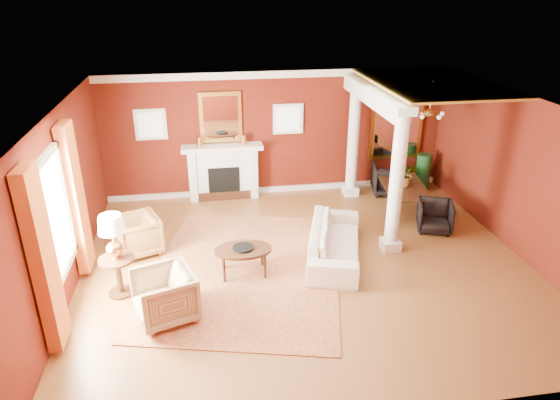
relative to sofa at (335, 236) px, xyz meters
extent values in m
plane|color=brown|center=(-0.57, -0.19, -0.44)|extent=(8.00, 8.00, 0.00)
cube|color=#56120C|center=(-0.57, 3.31, 1.01)|extent=(8.00, 0.04, 2.90)
cube|color=#56120C|center=(-0.57, -3.69, 1.01)|extent=(8.00, 0.04, 2.90)
cube|color=#56120C|center=(-4.57, -0.19, 1.01)|extent=(0.04, 7.00, 2.90)
cube|color=#56120C|center=(3.43, -0.19, 1.01)|extent=(0.04, 7.00, 2.90)
cube|color=white|center=(-0.57, -0.19, 2.46)|extent=(8.00, 7.00, 0.04)
cube|color=white|center=(-1.87, 3.14, 0.16)|extent=(1.60, 0.34, 1.20)
cube|color=black|center=(-1.87, 2.96, 0.01)|extent=(0.72, 0.03, 0.70)
cube|color=black|center=(-1.87, 2.96, -0.34)|extent=(1.20, 0.05, 0.20)
cube|color=white|center=(-1.87, 3.10, 0.80)|extent=(1.85, 0.42, 0.10)
cube|color=white|center=(-2.57, 3.11, 0.16)|extent=(0.16, 0.40, 1.20)
cube|color=white|center=(-1.17, 3.11, 0.16)|extent=(0.16, 0.40, 1.20)
cube|color=gold|center=(-1.87, 3.27, 1.46)|extent=(0.95, 0.06, 1.15)
cube|color=white|center=(-1.87, 3.23, 1.46)|extent=(0.78, 0.02, 0.98)
cube|color=white|center=(-3.42, 3.28, 1.36)|extent=(0.70, 0.06, 0.70)
cube|color=white|center=(-3.42, 3.24, 1.36)|extent=(0.54, 0.02, 0.54)
cube|color=white|center=(-0.32, 3.28, 1.36)|extent=(0.70, 0.06, 0.70)
cube|color=white|center=(-0.32, 3.24, 1.36)|extent=(0.54, 0.02, 0.54)
cube|color=white|center=(-4.56, -0.79, 1.11)|extent=(0.03, 1.30, 1.70)
cube|color=white|center=(-4.52, -1.49, 1.11)|extent=(0.08, 0.10, 1.90)
cube|color=white|center=(-4.52, -0.09, 1.11)|extent=(0.08, 0.10, 1.90)
cube|color=#B1521E|center=(-4.45, -1.79, 0.96)|extent=(0.18, 0.55, 2.60)
cube|color=#B1521E|center=(-4.45, 0.21, 0.96)|extent=(0.18, 0.55, 2.60)
cube|color=white|center=(1.13, 0.11, -0.34)|extent=(0.34, 0.34, 0.20)
cylinder|color=white|center=(1.13, 0.11, 1.01)|extent=(0.26, 0.26, 2.50)
cube|color=white|center=(1.13, 0.11, 2.28)|extent=(0.36, 0.36, 0.16)
cube|color=white|center=(1.13, 2.81, -0.34)|extent=(0.34, 0.34, 0.20)
cylinder|color=white|center=(1.13, 2.81, 1.01)|extent=(0.26, 0.26, 2.50)
cube|color=white|center=(1.13, 2.81, 2.28)|extent=(0.36, 0.36, 0.16)
cube|color=white|center=(1.13, 1.71, 2.18)|extent=(0.30, 3.20, 0.32)
cube|color=gold|center=(2.28, 1.56, 2.43)|extent=(2.30, 3.40, 0.04)
cube|color=gold|center=(2.33, 3.27, 1.11)|extent=(1.30, 0.06, 1.70)
cube|color=white|center=(2.33, 3.23, 1.11)|extent=(1.10, 0.02, 1.50)
cylinder|color=#BF873C|center=(2.33, 1.61, 2.14)|extent=(0.02, 0.02, 0.65)
sphere|color=#BF873C|center=(2.33, 1.61, 1.81)|extent=(0.20, 0.20, 0.20)
sphere|color=beige|center=(2.61, 1.61, 1.78)|extent=(0.09, 0.09, 0.09)
sphere|color=beige|center=(2.42, 1.88, 1.78)|extent=(0.09, 0.09, 0.09)
sphere|color=beige|center=(2.10, 1.77, 1.78)|extent=(0.09, 0.09, 0.09)
sphere|color=beige|center=(2.10, 1.45, 1.78)|extent=(0.09, 0.09, 0.09)
sphere|color=beige|center=(2.42, 1.34, 1.78)|extent=(0.09, 0.09, 0.09)
cube|color=white|center=(-0.57, 3.27, 2.38)|extent=(8.00, 0.08, 0.16)
cube|color=white|center=(-0.57, 3.27, -0.38)|extent=(8.00, 0.08, 0.12)
cube|color=maroon|center=(-1.67, -0.19, -0.43)|extent=(4.18, 4.97, 0.02)
imported|color=silver|center=(0.00, 0.00, 0.00)|extent=(1.28, 2.34, 0.88)
imported|color=black|center=(-3.63, 0.74, -0.03)|extent=(0.98, 1.01, 0.82)
imported|color=tan|center=(-3.01, -1.37, 0.00)|extent=(1.02, 1.05, 0.87)
cylinder|color=black|center=(-1.72, -0.32, 0.04)|extent=(1.00, 1.00, 0.05)
cylinder|color=black|center=(-2.07, -0.54, -0.21)|extent=(0.05, 0.05, 0.45)
cylinder|color=black|center=(-1.37, -0.54, -0.21)|extent=(0.05, 0.05, 0.45)
cylinder|color=black|center=(-2.07, -0.10, -0.21)|extent=(0.05, 0.05, 0.45)
cylinder|color=black|center=(-1.37, -0.10, -0.21)|extent=(0.05, 0.05, 0.45)
imported|color=black|center=(-1.77, -0.30, 0.18)|extent=(0.15, 0.10, 0.22)
cylinder|color=black|center=(-3.78, -0.59, -0.42)|extent=(0.42, 0.42, 0.04)
cylinder|color=black|center=(-3.78, -0.59, -0.12)|extent=(0.10, 0.10, 0.65)
cylinder|color=black|center=(-3.78, -0.59, 0.21)|extent=(0.57, 0.57, 0.04)
sphere|color=#BF873C|center=(-3.78, -0.59, 0.40)|extent=(0.27, 0.27, 0.27)
cylinder|color=#BF873C|center=(-3.78, -0.59, 0.59)|extent=(0.03, 0.03, 0.29)
cone|color=beige|center=(-3.78, -0.59, 0.85)|extent=(0.42, 0.42, 0.29)
imported|color=black|center=(2.07, 1.79, 0.02)|extent=(0.79, 1.69, 0.91)
imported|color=black|center=(2.30, 0.73, -0.09)|extent=(0.85, 0.82, 0.70)
imported|color=black|center=(2.06, 2.76, -0.04)|extent=(0.91, 0.87, 0.80)
sphere|color=#15431B|center=(2.93, 2.81, -0.26)|extent=(0.39, 0.39, 0.39)
cylinder|color=#15431B|center=(2.93, 2.81, 0.02)|extent=(0.35, 0.35, 0.92)
imported|color=#26591E|center=(2.06, 1.82, 0.68)|extent=(0.56, 0.61, 0.42)
camera|label=1|loc=(-2.27, -7.83, 4.33)|focal=32.00mm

